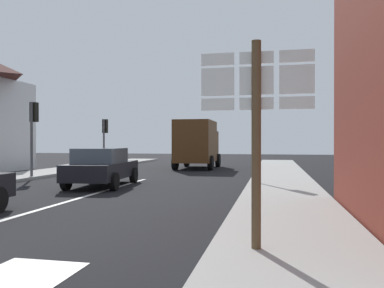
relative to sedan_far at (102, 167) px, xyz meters
name	(u,v)px	position (x,y,z in m)	size (l,w,h in m)	color
ground_plane	(129,184)	(0.71, 0.97, -0.76)	(80.00, 80.00, 0.00)	black
sidewalk_right	(284,193)	(6.80, -1.03, -0.69)	(2.60, 44.00, 0.14)	#9E9B96
lane_centre_stripe	(81,198)	(0.71, -3.03, -0.75)	(0.16, 12.00, 0.01)	silver
sedan_far	(102,167)	(0.00, 0.00, 0.00)	(2.29, 4.35, 1.47)	black
delivery_truck	(197,143)	(1.66, 10.67, 0.89)	(2.52, 5.02, 3.05)	#4C2D14
route_sign_post	(256,122)	(6.21, -8.15, 1.24)	(1.66, 0.14, 3.20)	brown
traffic_light_near_left	(33,122)	(-4.39, 2.13, 1.86)	(0.30, 0.49, 3.54)	#47474C
traffic_light_near_right	(256,124)	(5.80, 1.41, 1.65)	(0.30, 0.49, 3.26)	#47474C
traffic_light_far_left	(105,132)	(-4.39, 9.91, 1.61)	(0.30, 0.49, 3.20)	#47474C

